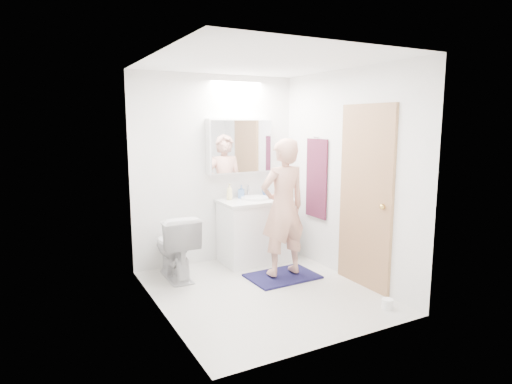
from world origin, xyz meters
TOP-DOWN VIEW (x-y plane):
  - floor at (0.00, 0.00)m, footprint 2.50×2.50m
  - ceiling at (0.00, 0.00)m, footprint 2.50×2.50m
  - wall_back at (0.00, 1.25)m, footprint 2.50×0.00m
  - wall_front at (0.00, -1.25)m, footprint 2.50×0.00m
  - wall_left at (-1.10, 0.00)m, footprint 0.00×2.50m
  - wall_right at (1.10, 0.00)m, footprint 0.00×2.50m
  - vanity_cabinet at (0.43, 0.96)m, footprint 0.90×0.55m
  - countertop at (0.43, 0.96)m, footprint 0.95×0.58m
  - sink_basin at (0.43, 0.99)m, footprint 0.36×0.36m
  - faucet at (0.43, 1.19)m, footprint 0.02×0.02m
  - medicine_cabinet at (0.30, 1.18)m, footprint 0.88×0.14m
  - mirror_panel at (0.30, 1.10)m, footprint 0.84×0.01m
  - toilet at (-0.70, 0.85)m, footprint 0.44×0.76m
  - bath_rug at (0.41, 0.27)m, footprint 0.81×0.57m
  - person at (0.41, 0.27)m, footprint 0.59×0.39m
  - door at (1.08, -0.35)m, footprint 0.04×0.80m
  - door_knob at (1.04, -0.65)m, footprint 0.06×0.06m
  - towel at (1.08, 0.55)m, footprint 0.02×0.42m
  - towel_hook at (1.07, 0.55)m, footprint 0.07×0.02m
  - soap_bottle_a at (0.12, 1.11)m, footprint 0.11×0.11m
  - soap_bottle_b at (0.31, 1.15)m, footprint 0.11×0.11m
  - toothbrush_cup at (0.66, 1.12)m, footprint 0.11×0.11m
  - toilet_paper_roll at (0.87, -0.95)m, footprint 0.11×0.11m

SIDE VIEW (x-z plane):
  - floor at x=0.00m, z-range 0.00..0.00m
  - bath_rug at x=0.41m, z-range 0.00..0.02m
  - toilet_paper_roll at x=0.87m, z-range 0.00..0.10m
  - toilet at x=-0.70m, z-range 0.00..0.77m
  - vanity_cabinet at x=0.43m, z-range 0.00..0.78m
  - countertop at x=0.43m, z-range 0.78..0.82m
  - sink_basin at x=0.43m, z-range 0.82..0.85m
  - person at x=0.41m, z-range 0.05..1.63m
  - toothbrush_cup at x=0.66m, z-range 0.82..0.91m
  - faucet at x=0.43m, z-range 0.82..0.98m
  - soap_bottle_b at x=0.31m, z-range 0.82..0.99m
  - soap_bottle_a at x=0.12m, z-range 0.82..1.03m
  - door_knob at x=1.04m, z-range 0.92..0.98m
  - door at x=1.08m, z-range 0.00..2.00m
  - towel at x=1.08m, z-range 0.60..1.60m
  - wall_back at x=0.00m, z-range -0.05..2.45m
  - wall_front at x=0.00m, z-range -0.05..2.45m
  - wall_left at x=-1.10m, z-range -0.05..2.45m
  - wall_right at x=1.10m, z-range -0.05..2.45m
  - medicine_cabinet at x=0.30m, z-range 1.15..1.85m
  - mirror_panel at x=0.30m, z-range 1.17..1.83m
  - towel_hook at x=1.07m, z-range 1.61..1.63m
  - ceiling at x=0.00m, z-range 2.40..2.40m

